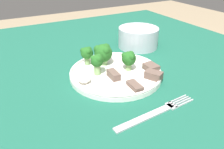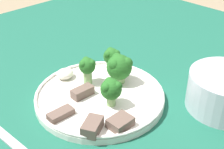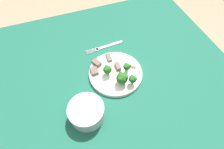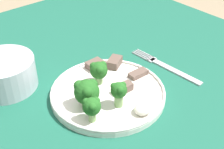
% 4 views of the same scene
% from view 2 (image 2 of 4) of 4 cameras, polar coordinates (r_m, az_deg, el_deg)
% --- Properties ---
extents(table, '(1.15, 1.14, 0.76)m').
position_cam_2_polar(table, '(0.69, 0.75, -9.54)').
color(table, '#195642').
rests_on(table, ground_plane).
extents(dinner_plate, '(0.25, 0.25, 0.02)m').
position_cam_2_polar(dinner_plate, '(0.60, -2.12, -4.06)').
color(dinner_plate, white).
rests_on(dinner_plate, table).
extents(fork, '(0.03, 0.21, 0.00)m').
position_cam_2_polar(fork, '(0.54, -17.55, -12.00)').
color(fork, '#B2B2B7').
rests_on(fork, table).
extents(broccoli_floret_near_rim_left, '(0.04, 0.04, 0.05)m').
position_cam_2_polar(broccoli_floret_near_rim_left, '(0.55, -0.16, -2.71)').
color(broccoli_floret_near_rim_left, '#7FA866').
rests_on(broccoli_floret_near_rim_left, dinner_plate).
extents(broccoli_floret_center_left, '(0.04, 0.04, 0.05)m').
position_cam_2_polar(broccoli_floret_center_left, '(0.66, -0.06, 3.31)').
color(broccoli_floret_center_left, '#7FA866').
rests_on(broccoli_floret_center_left, dinner_plate).
extents(broccoli_floret_back_left, '(0.05, 0.05, 0.06)m').
position_cam_2_polar(broccoli_floret_back_left, '(0.62, 1.34, 1.43)').
color(broccoli_floret_back_left, '#7FA866').
rests_on(broccoli_floret_back_left, dinner_plate).
extents(broccoli_floret_front_left, '(0.03, 0.03, 0.06)m').
position_cam_2_polar(broccoli_floret_front_left, '(0.62, -4.55, 1.38)').
color(broccoli_floret_front_left, '#7FA866').
rests_on(broccoli_floret_front_left, dinner_plate).
extents(meat_slice_front_slice, '(0.04, 0.02, 0.02)m').
position_cam_2_polar(meat_slice_front_slice, '(0.59, -5.42, -3.20)').
color(meat_slice_front_slice, brown).
rests_on(meat_slice_front_slice, dinner_plate).
extents(meat_slice_middle_slice, '(0.04, 0.03, 0.02)m').
position_cam_2_polar(meat_slice_middle_slice, '(0.52, 1.54, -8.75)').
color(meat_slice_middle_slice, brown).
rests_on(meat_slice_middle_slice, dinner_plate).
extents(meat_slice_rear_slice, '(0.05, 0.04, 0.02)m').
position_cam_2_polar(meat_slice_rear_slice, '(0.51, -3.61, -9.45)').
color(meat_slice_rear_slice, brown).
rests_on(meat_slice_rear_slice, dinner_plate).
extents(meat_slice_edge_slice, '(0.05, 0.02, 0.01)m').
position_cam_2_polar(meat_slice_edge_slice, '(0.55, -9.13, -7.27)').
color(meat_slice_edge_slice, brown).
rests_on(meat_slice_edge_slice, dinner_plate).
extents(sauce_dollop, '(0.04, 0.03, 0.02)m').
position_cam_2_polar(sauce_dollop, '(0.65, -8.60, 0.14)').
color(sauce_dollop, silver).
rests_on(sauce_dollop, dinner_plate).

